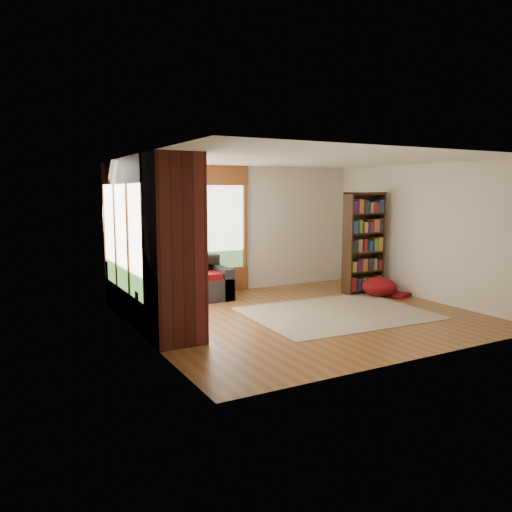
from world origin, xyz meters
name	(u,v)px	position (x,y,z in m)	size (l,w,h in m)	color
floor	(305,316)	(0.00, 0.00, 0.00)	(5.50, 5.50, 0.00)	brown
ceiling	(307,159)	(0.00, 0.00, 2.60)	(5.50, 5.50, 0.00)	white
wall_back	(238,229)	(0.00, 2.50, 1.30)	(5.50, 0.04, 2.60)	silver
wall_front	(422,256)	(0.00, -2.50, 1.30)	(5.50, 0.04, 2.60)	silver
wall_left	(142,248)	(-2.75, 0.00, 1.30)	(0.04, 5.00, 2.60)	silver
wall_right	(425,232)	(2.75, 0.00, 1.30)	(0.04, 5.00, 2.60)	silver
windows_back	(184,229)	(-1.20, 2.47, 1.35)	(2.82, 0.10, 1.90)	brown
windows_left	(123,237)	(-2.72, 1.20, 1.35)	(0.10, 2.62, 1.90)	brown
roller_blind	(112,211)	(-2.69, 2.03, 1.75)	(0.03, 0.72, 0.90)	#648451
brick_chimney	(174,249)	(-2.40, -0.35, 1.30)	(0.70, 0.70, 2.60)	#471914
sectional_sofa	(161,291)	(-1.95, 1.70, 0.30)	(2.20, 2.20, 0.80)	black
area_rug	(337,313)	(0.58, -0.14, 0.01)	(3.00, 2.30, 0.01)	beige
bookshelf	(364,243)	(2.14, 1.02, 1.03)	(0.88, 0.29, 2.06)	#321E10
pouf	(379,286)	(2.21, 0.61, 0.20)	(0.69, 0.69, 0.37)	maroon
dog_tan	(165,265)	(-1.85, 1.74, 0.77)	(0.92, 0.73, 0.46)	olive
dog_brindle	(159,274)	(-2.18, 1.04, 0.74)	(0.55, 0.79, 0.41)	#382C19
throw_pillows	(164,264)	(-1.86, 1.75, 0.79)	(1.98, 1.68, 0.45)	black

